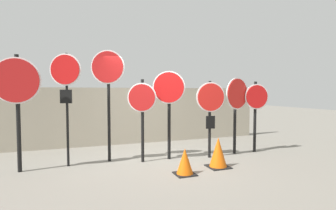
{
  "coord_description": "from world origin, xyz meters",
  "views": [
    {
      "loc": [
        -1.98,
        -6.07,
        1.68
      ],
      "look_at": [
        0.28,
        0.0,
        1.34
      ],
      "focal_mm": 28.0,
      "sensor_mm": 36.0,
      "label": 1
    }
  ],
  "objects_px": {
    "stop_sign_6": "(237,100)",
    "stop_sign_2": "(108,80)",
    "traffic_cone_0": "(218,152)",
    "stop_sign_7": "(256,104)",
    "stop_sign_0": "(17,90)",
    "traffic_cone_1": "(185,162)",
    "stop_sign_1": "(66,81)",
    "stop_sign_5": "(210,104)",
    "stop_sign_4": "(169,97)",
    "stop_sign_3": "(142,105)"
  },
  "relations": [
    {
      "from": "stop_sign_0",
      "to": "stop_sign_3",
      "type": "distance_m",
      "value": 2.62
    },
    {
      "from": "stop_sign_5",
      "to": "stop_sign_7",
      "type": "xyz_separation_m",
      "value": [
        1.49,
        0.11,
        -0.02
      ]
    },
    {
      "from": "stop_sign_2",
      "to": "stop_sign_4",
      "type": "bearing_deg",
      "value": 10.32
    },
    {
      "from": "stop_sign_2",
      "to": "stop_sign_5",
      "type": "bearing_deg",
      "value": 10.21
    },
    {
      "from": "stop_sign_0",
      "to": "stop_sign_6",
      "type": "distance_m",
      "value": 5.19
    },
    {
      "from": "stop_sign_0",
      "to": "traffic_cone_1",
      "type": "bearing_deg",
      "value": -14.22
    },
    {
      "from": "stop_sign_5",
      "to": "stop_sign_7",
      "type": "height_order",
      "value": "stop_sign_7"
    },
    {
      "from": "stop_sign_2",
      "to": "stop_sign_5",
      "type": "height_order",
      "value": "stop_sign_2"
    },
    {
      "from": "stop_sign_7",
      "to": "traffic_cone_0",
      "type": "height_order",
      "value": "stop_sign_7"
    },
    {
      "from": "stop_sign_5",
      "to": "stop_sign_6",
      "type": "height_order",
      "value": "stop_sign_6"
    },
    {
      "from": "stop_sign_6",
      "to": "traffic_cone_0",
      "type": "height_order",
      "value": "stop_sign_6"
    },
    {
      "from": "stop_sign_7",
      "to": "traffic_cone_0",
      "type": "distance_m",
      "value": 2.19
    },
    {
      "from": "stop_sign_7",
      "to": "traffic_cone_1",
      "type": "distance_m",
      "value": 3.04
    },
    {
      "from": "stop_sign_5",
      "to": "traffic_cone_1",
      "type": "distance_m",
      "value": 1.86
    },
    {
      "from": "stop_sign_7",
      "to": "stop_sign_0",
      "type": "bearing_deg",
      "value": -172.9
    },
    {
      "from": "stop_sign_5",
      "to": "stop_sign_3",
      "type": "bearing_deg",
      "value": -177.6
    },
    {
      "from": "stop_sign_3",
      "to": "stop_sign_7",
      "type": "distance_m",
      "value": 3.2
    },
    {
      "from": "stop_sign_1",
      "to": "stop_sign_2",
      "type": "relative_size",
      "value": 0.95
    },
    {
      "from": "stop_sign_0",
      "to": "stop_sign_5",
      "type": "distance_m",
      "value": 4.33
    },
    {
      "from": "stop_sign_6",
      "to": "traffic_cone_0",
      "type": "distance_m",
      "value": 1.82
    },
    {
      "from": "stop_sign_0",
      "to": "traffic_cone_1",
      "type": "height_order",
      "value": "stop_sign_0"
    },
    {
      "from": "stop_sign_7",
      "to": "stop_sign_4",
      "type": "bearing_deg",
      "value": -173.38
    },
    {
      "from": "stop_sign_4",
      "to": "stop_sign_7",
      "type": "distance_m",
      "value": 2.52
    },
    {
      "from": "stop_sign_4",
      "to": "stop_sign_0",
      "type": "bearing_deg",
      "value": -154.01
    },
    {
      "from": "stop_sign_1",
      "to": "stop_sign_2",
      "type": "xyz_separation_m",
      "value": [
        0.93,
        0.11,
        0.04
      ]
    },
    {
      "from": "stop_sign_3",
      "to": "stop_sign_5",
      "type": "height_order",
      "value": "stop_sign_3"
    },
    {
      "from": "stop_sign_1",
      "to": "stop_sign_5",
      "type": "relative_size",
      "value": 1.3
    },
    {
      "from": "stop_sign_2",
      "to": "stop_sign_6",
      "type": "xyz_separation_m",
      "value": [
        3.31,
        -0.4,
        -0.49
      ]
    },
    {
      "from": "stop_sign_5",
      "to": "stop_sign_4",
      "type": "bearing_deg",
      "value": 176.44
    },
    {
      "from": "stop_sign_0",
      "to": "stop_sign_6",
      "type": "bearing_deg",
      "value": 6.19
    },
    {
      "from": "stop_sign_0",
      "to": "stop_sign_3",
      "type": "xyz_separation_m",
      "value": [
        2.6,
        -0.13,
        -0.35
      ]
    },
    {
      "from": "stop_sign_6",
      "to": "traffic_cone_1",
      "type": "height_order",
      "value": "stop_sign_6"
    },
    {
      "from": "stop_sign_0",
      "to": "stop_sign_1",
      "type": "relative_size",
      "value": 0.97
    },
    {
      "from": "stop_sign_6",
      "to": "stop_sign_7",
      "type": "distance_m",
      "value": 0.63
    },
    {
      "from": "stop_sign_6",
      "to": "stop_sign_2",
      "type": "bearing_deg",
      "value": 156.95
    },
    {
      "from": "stop_sign_1",
      "to": "stop_sign_4",
      "type": "xyz_separation_m",
      "value": [
        2.34,
        -0.2,
        -0.35
      ]
    },
    {
      "from": "stop_sign_1",
      "to": "stop_sign_6",
      "type": "height_order",
      "value": "stop_sign_1"
    },
    {
      "from": "stop_sign_5",
      "to": "traffic_cone_0",
      "type": "height_order",
      "value": "stop_sign_5"
    },
    {
      "from": "stop_sign_4",
      "to": "traffic_cone_1",
      "type": "relative_size",
      "value": 4.07
    },
    {
      "from": "stop_sign_0",
      "to": "stop_sign_1",
      "type": "height_order",
      "value": "stop_sign_1"
    },
    {
      "from": "traffic_cone_0",
      "to": "stop_sign_1",
      "type": "bearing_deg",
      "value": 158.95
    },
    {
      "from": "stop_sign_0",
      "to": "stop_sign_6",
      "type": "relative_size",
      "value": 1.19
    },
    {
      "from": "stop_sign_4",
      "to": "stop_sign_5",
      "type": "height_order",
      "value": "stop_sign_4"
    },
    {
      "from": "stop_sign_6",
      "to": "traffic_cone_0",
      "type": "bearing_deg",
      "value": -156.72
    },
    {
      "from": "stop_sign_0",
      "to": "traffic_cone_0",
      "type": "bearing_deg",
      "value": -6.92
    },
    {
      "from": "stop_sign_3",
      "to": "stop_sign_4",
      "type": "bearing_deg",
      "value": 29.42
    },
    {
      "from": "stop_sign_7",
      "to": "traffic_cone_1",
      "type": "height_order",
      "value": "stop_sign_7"
    },
    {
      "from": "stop_sign_3",
      "to": "stop_sign_6",
      "type": "bearing_deg",
      "value": 25.38
    },
    {
      "from": "stop_sign_1",
      "to": "traffic_cone_1",
      "type": "height_order",
      "value": "stop_sign_1"
    },
    {
      "from": "stop_sign_1",
      "to": "traffic_cone_1",
      "type": "distance_m",
      "value": 3.11
    }
  ]
}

